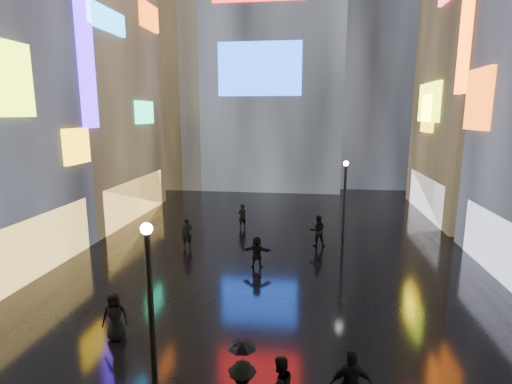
# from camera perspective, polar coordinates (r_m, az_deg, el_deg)

# --- Properties ---
(ground) EXTENTS (140.00, 140.00, 0.00)m
(ground) POSITION_cam_1_polar(r_m,az_deg,el_deg) (23.65, 2.60, -8.20)
(ground) COLOR black
(ground) RESTS_ON ground
(building_left_far) EXTENTS (10.28, 12.00, 22.00)m
(building_left_far) POSITION_cam_1_polar(r_m,az_deg,el_deg) (33.58, -25.59, 15.48)
(building_left_far) COLOR black
(building_left_far) RESTS_ON ground
(building_right_far) EXTENTS (10.28, 12.00, 28.00)m
(building_right_far) POSITION_cam_1_polar(r_m,az_deg,el_deg) (35.70, 32.76, 19.37)
(building_right_far) COLOR black
(building_right_far) RESTS_ON ground
(tower_flank_right) EXTENTS (12.00, 12.00, 34.00)m
(tower_flank_right) POSITION_cam_1_polar(r_m,az_deg,el_deg) (49.61, 16.91, 21.34)
(tower_flank_right) COLOR black
(tower_flank_right) RESTS_ON ground
(tower_flank_left) EXTENTS (10.00, 10.00, 26.00)m
(tower_flank_left) POSITION_cam_1_polar(r_m,az_deg,el_deg) (47.29, -12.64, 17.16)
(tower_flank_left) COLOR black
(tower_flank_left) RESTS_ON ground
(lamp_near) EXTENTS (0.30, 0.30, 5.20)m
(lamp_near) POSITION_cam_1_polar(r_m,az_deg,el_deg) (10.96, -14.80, -15.73)
(lamp_near) COLOR black
(lamp_near) RESTS_ON ground
(lamp_far) EXTENTS (0.30, 0.30, 5.20)m
(lamp_far) POSITION_cam_1_polar(r_m,az_deg,el_deg) (23.55, 12.51, -1.10)
(lamp_far) COLOR black
(lamp_far) RESTS_ON ground
(pedestrian_4) EXTENTS (0.99, 0.77, 1.78)m
(pedestrian_4) POSITION_cam_1_polar(r_m,az_deg,el_deg) (15.37, -19.50, -16.38)
(pedestrian_4) COLOR black
(pedestrian_4) RESTS_ON ground
(pedestrian_5) EXTENTS (1.54, 0.53, 1.65)m
(pedestrian_5) POSITION_cam_1_polar(r_m,az_deg,el_deg) (20.77, 0.13, -8.57)
(pedestrian_5) COLOR black
(pedestrian_5) RESTS_ON ground
(pedestrian_6) EXTENTS (0.70, 0.52, 1.77)m
(pedestrian_6) POSITION_cam_1_polar(r_m,az_deg,el_deg) (24.01, -9.83, -5.83)
(pedestrian_6) COLOR black
(pedestrian_6) RESTS_ON ground
(pedestrian_7) EXTENTS (1.00, 0.82, 1.90)m
(pedestrian_7) POSITION_cam_1_polar(r_m,az_deg,el_deg) (24.23, 8.81, -5.49)
(pedestrian_7) COLOR black
(pedestrian_7) RESTS_ON ground
(umbrella_1) EXTENTS (0.78, 0.78, 0.61)m
(umbrella_1) POSITION_cam_1_polar(r_m,az_deg,el_deg) (10.38, -1.99, -21.80)
(umbrella_1) COLOR black
(umbrella_1) RESTS_ON pedestrian_2
(umbrella_2) EXTENTS (0.93, 0.91, 0.80)m
(umbrella_2) POSITION_cam_1_polar(r_m,az_deg,el_deg) (14.83, -19.83, -11.95)
(umbrella_2) COLOR black
(umbrella_2) RESTS_ON pedestrian_4
(pedestrian_8) EXTENTS (0.73, 0.69, 1.69)m
(pedestrian_8) POSITION_cam_1_polar(r_m,az_deg,el_deg) (27.71, -1.98, -3.47)
(pedestrian_8) COLOR black
(pedestrian_8) RESTS_ON ground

